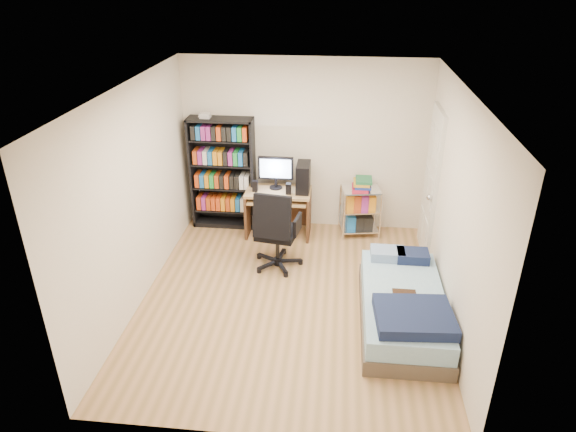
# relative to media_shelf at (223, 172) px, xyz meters

# --- Properties ---
(room) EXTENTS (3.58, 4.08, 2.58)m
(room) POSITION_rel_media_shelf_xyz_m (1.18, -1.84, 0.40)
(room) COLOR tan
(room) RESTS_ON ground
(media_shelf) EXTENTS (0.93, 0.31, 1.73)m
(media_shelf) POSITION_rel_media_shelf_xyz_m (0.00, 0.00, 0.00)
(media_shelf) COLOR black
(media_shelf) RESTS_ON room
(computer_desk) EXTENTS (0.93, 0.54, 1.17)m
(computer_desk) POSITION_rel_media_shelf_xyz_m (0.94, -0.18, -0.22)
(computer_desk) COLOR tan
(computer_desk) RESTS_ON room
(office_chair) EXTENTS (0.75, 0.75, 1.10)m
(office_chair) POSITION_rel_media_shelf_xyz_m (0.93, -1.13, -0.50)
(office_chair) COLOR black
(office_chair) RESTS_ON room
(wire_cart) EXTENTS (0.61, 0.48, 0.89)m
(wire_cart) POSITION_rel_media_shelf_xyz_m (2.02, -0.10, -0.27)
(wire_cart) COLOR silver
(wire_cart) RESTS_ON room
(bed) EXTENTS (0.90, 1.80, 0.51)m
(bed) POSITION_rel_media_shelf_xyz_m (2.47, -2.16, -0.63)
(bed) COLOR brown
(bed) RESTS_ON room
(door) EXTENTS (0.12, 0.80, 2.00)m
(door) POSITION_rel_media_shelf_xyz_m (2.91, -0.49, 0.15)
(door) COLOR silver
(door) RESTS_ON room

